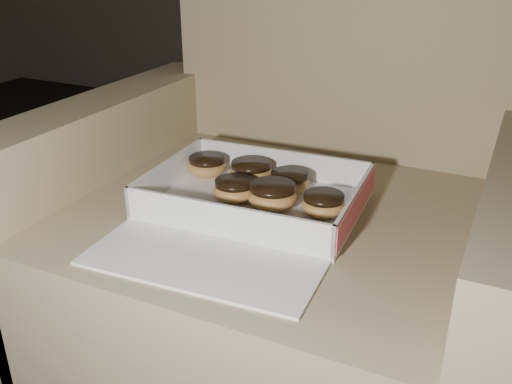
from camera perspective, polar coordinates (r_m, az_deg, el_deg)
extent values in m
cube|color=#9A8462|center=(1.13, 2.38, -10.59)|extent=(0.73, 0.73, 0.42)
cube|color=#9A8462|center=(1.26, 9.09, 16.13)|extent=(0.73, 0.14, 0.53)
cube|color=#9A8462|center=(1.28, -14.01, -3.29)|extent=(0.12, 0.73, 0.57)
cube|color=#9A8462|center=(1.04, 23.39, -11.96)|extent=(0.12, 0.73, 0.57)
cube|color=white|center=(1.00, 0.00, -1.25)|extent=(0.37, 0.29, 0.01)
cube|color=white|center=(1.10, 2.60, 2.91)|extent=(0.36, 0.03, 0.05)
cube|color=white|center=(0.88, -3.25, -2.84)|extent=(0.36, 0.03, 0.05)
cube|color=white|center=(1.06, -8.74, 1.82)|extent=(0.02, 0.27, 0.05)
cube|color=white|center=(0.94, 9.87, -1.31)|extent=(0.02, 0.27, 0.05)
cube|color=#D75663|center=(0.94, 10.13, -1.36)|extent=(0.02, 0.26, 0.05)
cube|color=white|center=(0.84, -5.46, -7.01)|extent=(0.36, 0.17, 0.01)
ellipsoid|color=#C19043|center=(1.11, -4.88, 2.54)|extent=(0.07, 0.07, 0.04)
cylinder|color=black|center=(1.10, -4.91, 3.30)|extent=(0.07, 0.07, 0.01)
ellipsoid|color=#C19043|center=(1.00, -2.13, 0.14)|extent=(0.07, 0.07, 0.04)
cylinder|color=black|center=(1.00, -2.15, 0.96)|extent=(0.07, 0.07, 0.01)
ellipsoid|color=#C19043|center=(1.07, -0.49, 1.94)|extent=(0.08, 0.08, 0.04)
cylinder|color=black|center=(1.07, -0.49, 2.78)|extent=(0.08, 0.08, 0.01)
ellipsoid|color=#C19043|center=(0.97, 1.66, -0.46)|extent=(0.09, 0.09, 0.04)
cylinder|color=black|center=(0.97, 1.68, 0.51)|extent=(0.08, 0.08, 0.01)
ellipsoid|color=#C19043|center=(0.96, 6.75, -1.32)|extent=(0.07, 0.07, 0.04)
cylinder|color=black|center=(0.95, 6.80, -0.48)|extent=(0.07, 0.07, 0.01)
ellipsoid|color=#C19043|center=(1.04, 3.38, 0.97)|extent=(0.07, 0.07, 0.04)
cylinder|color=black|center=(1.03, 3.40, 1.75)|extent=(0.07, 0.07, 0.01)
ellipsoid|color=black|center=(0.91, -0.60, -3.55)|extent=(0.01, 0.01, 0.00)
ellipsoid|color=black|center=(0.92, -3.88, -3.48)|extent=(0.01, 0.01, 0.00)
ellipsoid|color=black|center=(0.95, 7.42, -2.49)|extent=(0.01, 0.01, 0.00)
ellipsoid|color=black|center=(0.86, 4.66, -5.31)|extent=(0.01, 0.01, 0.00)
ellipsoid|color=black|center=(0.96, -2.24, -1.98)|extent=(0.01, 0.01, 0.00)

